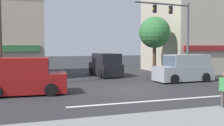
% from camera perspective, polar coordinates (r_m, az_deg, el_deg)
% --- Properties ---
extents(ground_plane, '(120.00, 120.00, 0.00)m').
position_cam_1_polar(ground_plane, '(16.67, 3.63, -5.88)').
color(ground_plane, '#2B2B2D').
extents(lane_marking_stripe, '(9.00, 0.24, 0.01)m').
position_cam_1_polar(lane_marking_stripe, '(13.56, 9.34, -8.11)').
color(lane_marking_stripe, silver).
rests_on(lane_marking_stripe, ground).
extents(building_right_corner, '(12.07, 8.72, 10.29)m').
position_cam_1_polar(building_right_corner, '(31.69, 19.68, 7.73)').
color(building_right_corner, '#B7AD99').
rests_on(building_right_corner, ground).
extents(street_tree, '(2.91, 2.91, 5.52)m').
position_cam_1_polar(street_tree, '(24.79, 9.26, 6.53)').
color(street_tree, '#4C3823').
rests_on(street_tree, ground).
extents(utility_pole_near_left, '(1.40, 0.22, 8.63)m').
position_cam_1_polar(utility_pole_near_left, '(18.52, -23.27, 8.65)').
color(utility_pole_near_left, brown).
rests_on(utility_pole_near_left, ground).
extents(traffic_light_mast, '(4.88, 0.57, 6.20)m').
position_cam_1_polar(traffic_light_mast, '(21.21, 14.15, 7.37)').
color(traffic_light_mast, '#47474C').
rests_on(traffic_light_mast, ground).
extents(van_approaching_near, '(4.67, 2.18, 2.11)m').
position_cam_1_polar(van_approaching_near, '(21.29, 15.46, -1.21)').
color(van_approaching_near, '#999EA3').
rests_on(van_approaching_near, ground).
extents(van_waiting_far, '(4.73, 2.31, 2.11)m').
position_cam_1_polar(van_waiting_far, '(15.72, -18.80, -2.94)').
color(van_waiting_far, maroon).
rests_on(van_waiting_far, ground).
extents(van_crossing_rightbound, '(2.19, 4.67, 2.11)m').
position_cam_1_polar(van_crossing_rightbound, '(24.27, -1.43, -0.51)').
color(van_crossing_rightbound, black).
rests_on(van_crossing_rightbound, ground).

